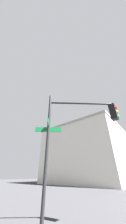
{
  "coord_description": "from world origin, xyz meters",
  "views": [
    {
      "loc": [
        -3.26,
        -9.55,
        1.55
      ],
      "look_at": [
        -5.71,
        -6.54,
        3.8
      ],
      "focal_mm": 17.52,
      "sensor_mm": 36.0,
      "label": 1
    }
  ],
  "objects": [
    {
      "name": "traffic_signal_near",
      "position": [
        -5.41,
        -5.58,
        3.53
      ],
      "size": [
        2.9,
        2.58,
        5.02
      ],
      "color": "black",
      "rests_on": "ground_plane"
    },
    {
      "name": "building_stucco",
      "position": [
        -16.22,
        20.75,
        5.78
      ],
      "size": [
        16.74,
        25.81,
        11.54
      ],
      "color": "beige",
      "rests_on": "ground_plane"
    }
  ]
}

